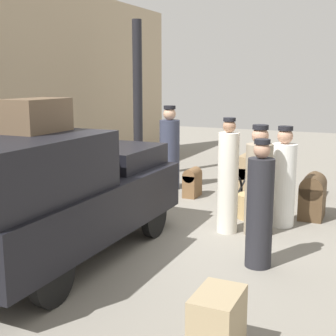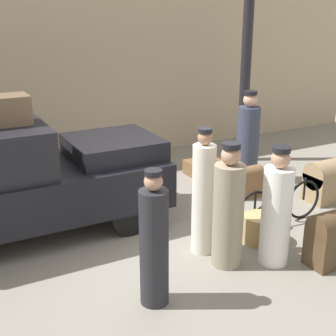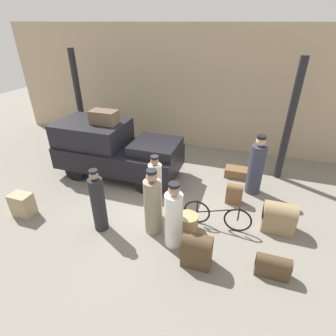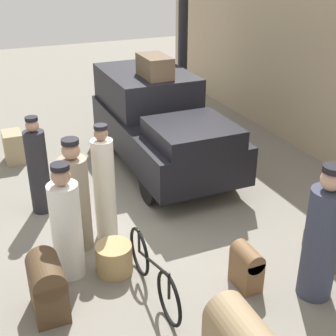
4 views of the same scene
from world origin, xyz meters
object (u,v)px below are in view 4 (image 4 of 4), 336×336
suitcase_tan_flat (333,247)px  porter_carrying_trunk (104,187)px  truck (159,120)px  trunk_umber_medium (13,147)px  wicker_basket (114,258)px  porter_standing_middle (76,200)px  trunk_on_truck_roof (155,66)px  trunk_wicker_pale (247,266)px  porter_lifting_near_truck (66,227)px  conductor_in_dark_uniform (322,239)px  trunk_large_brown (47,285)px  bicycle (153,273)px  porter_with_bicycle (38,169)px

suitcase_tan_flat → porter_carrying_trunk: bearing=-122.5°
truck → trunk_umber_medium: 3.05m
wicker_basket → porter_standing_middle: size_ratio=0.29×
wicker_basket → trunk_on_truck_roof: 4.11m
wicker_basket → trunk_wicker_pale: (0.96, 1.49, 0.10)m
porter_standing_middle → porter_lifting_near_truck: (0.59, -0.26, -0.03)m
conductor_in_dark_uniform → trunk_large_brown: conductor_in_dark_uniform is taller
trunk_umber_medium → trunk_wicker_pale: (5.22, 2.30, -0.00)m
truck → trunk_on_truck_roof: bearing=180.0°
wicker_basket → porter_standing_middle: (-0.79, -0.29, 0.57)m
trunk_large_brown → trunk_umber_medium: size_ratio=1.21×
wicker_basket → bicycle: bearing=25.6°
porter_standing_middle → conductor_in_dark_uniform: bearing=48.4°
conductor_in_dark_uniform → porter_lifting_near_truck: conductor_in_dark_uniform is taller
conductor_in_dark_uniform → trunk_large_brown: bearing=-107.5°
porter_lifting_near_truck → suitcase_tan_flat: bearing=72.7°
porter_with_bicycle → suitcase_tan_flat: bearing=50.7°
porter_with_bicycle → trunk_umber_medium: (-2.21, -0.19, -0.45)m
conductor_in_dark_uniform → trunk_on_truck_roof: 4.78m
trunk_large_brown → suitcase_tan_flat: 3.97m
trunk_wicker_pale → bicycle: bearing=-104.7°
porter_standing_middle → suitcase_tan_flat: size_ratio=2.29×
wicker_basket → porter_lifting_near_truck: size_ratio=0.30×
truck → porter_carrying_trunk: porter_carrying_trunk is taller
wicker_basket → trunk_umber_medium: 4.34m
bicycle → porter_standing_middle: (-1.44, -0.61, 0.43)m
bicycle → trunk_umber_medium: size_ratio=2.63×
porter_standing_middle → porter_carrying_trunk: porter_carrying_trunk is taller
porter_standing_middle → trunk_wicker_pale: bearing=45.5°
bicycle → porter_lifting_near_truck: size_ratio=1.02×
trunk_wicker_pale → trunk_on_truck_roof: size_ratio=0.72×
porter_carrying_trunk → trunk_large_brown: porter_carrying_trunk is taller
trunk_large_brown → suitcase_tan_flat: bearing=83.3°
porter_carrying_trunk → suitcase_tan_flat: (1.79, 2.81, -0.70)m
porter_standing_middle → porter_with_bicycle: porter_standing_middle is taller
trunk_umber_medium → porter_standing_middle: bearing=8.4°
bicycle → trunk_umber_medium: bicycle is taller
truck → bicycle: truck is taller
trunk_wicker_pale → porter_standing_middle: bearing=-134.5°
trunk_umber_medium → porter_lifting_near_truck: bearing=3.5°
porter_lifting_near_truck → trunk_umber_medium: size_ratio=2.58×
porter_carrying_trunk → trunk_umber_medium: size_ratio=2.84×
truck → porter_with_bicycle: (0.94, -2.52, -0.17)m
bicycle → truck: bearing=156.4°
truck → porter_lifting_near_truck: (2.78, -2.46, -0.19)m
porter_lifting_near_truck → bicycle: bearing=45.7°
bicycle → trunk_wicker_pale: (0.31, 1.18, -0.03)m
wicker_basket → conductor_in_dark_uniform: conductor_in_dark_uniform is taller
trunk_large_brown → trunk_on_truck_roof: bearing=141.8°
wicker_basket → suitcase_tan_flat: (0.90, 2.98, -0.06)m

